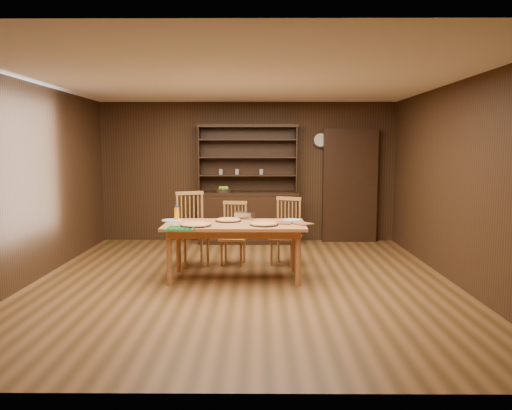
{
  "coord_description": "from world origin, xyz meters",
  "views": [
    {
      "loc": [
        0.22,
        -6.39,
        1.75
      ],
      "look_at": [
        0.17,
        0.4,
        0.97
      ],
      "focal_mm": 35.0,
      "sensor_mm": 36.0,
      "label": 1
    }
  ],
  "objects_px": {
    "china_hutch": "(248,211)",
    "chair_center": "(234,231)",
    "chair_left": "(192,226)",
    "juice_bottle": "(177,214)",
    "chair_right": "(287,229)",
    "dining_table": "(235,229)"
  },
  "relations": [
    {
      "from": "chair_right",
      "to": "juice_bottle",
      "type": "distance_m",
      "value": 1.7
    },
    {
      "from": "chair_right",
      "to": "china_hutch",
      "type": "bearing_deg",
      "value": 133.36
    },
    {
      "from": "dining_table",
      "to": "china_hutch",
      "type": "bearing_deg",
      "value": 87.52
    },
    {
      "from": "dining_table",
      "to": "juice_bottle",
      "type": "xyz_separation_m",
      "value": [
        -0.82,
        0.27,
        0.18
      ]
    },
    {
      "from": "chair_right",
      "to": "juice_bottle",
      "type": "xyz_separation_m",
      "value": [
        -1.56,
        -0.61,
        0.31
      ]
    },
    {
      "from": "chair_left",
      "to": "chair_right",
      "type": "height_order",
      "value": "chair_left"
    },
    {
      "from": "china_hutch",
      "to": "chair_center",
      "type": "height_order",
      "value": "china_hutch"
    },
    {
      "from": "chair_center",
      "to": "chair_right",
      "type": "bearing_deg",
      "value": 8.69
    },
    {
      "from": "china_hutch",
      "to": "juice_bottle",
      "type": "bearing_deg",
      "value": -112.03
    },
    {
      "from": "dining_table",
      "to": "chair_left",
      "type": "bearing_deg",
      "value": 130.33
    },
    {
      "from": "china_hutch",
      "to": "chair_center",
      "type": "bearing_deg",
      "value": -95.68
    },
    {
      "from": "dining_table",
      "to": "chair_right",
      "type": "relative_size",
      "value": 1.85
    },
    {
      "from": "china_hutch",
      "to": "chair_left",
      "type": "bearing_deg",
      "value": -114.39
    },
    {
      "from": "dining_table",
      "to": "chair_left",
      "type": "relative_size",
      "value": 1.7
    },
    {
      "from": "china_hutch",
      "to": "juice_bottle",
      "type": "distance_m",
      "value": 2.5
    },
    {
      "from": "china_hutch",
      "to": "chair_center",
      "type": "relative_size",
      "value": 2.3
    },
    {
      "from": "chair_right",
      "to": "juice_bottle",
      "type": "height_order",
      "value": "chair_right"
    },
    {
      "from": "chair_center",
      "to": "chair_right",
      "type": "distance_m",
      "value": 0.8
    },
    {
      "from": "chair_left",
      "to": "juice_bottle",
      "type": "xyz_separation_m",
      "value": [
        -0.13,
        -0.54,
        0.26
      ]
    },
    {
      "from": "china_hutch",
      "to": "juice_bottle",
      "type": "height_order",
      "value": "china_hutch"
    },
    {
      "from": "chair_center",
      "to": "juice_bottle",
      "type": "xyz_separation_m",
      "value": [
        -0.76,
        -0.61,
        0.35
      ]
    },
    {
      "from": "chair_left",
      "to": "chair_center",
      "type": "xyz_separation_m",
      "value": [
        0.63,
        0.06,
        -0.09
      ]
    }
  ]
}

